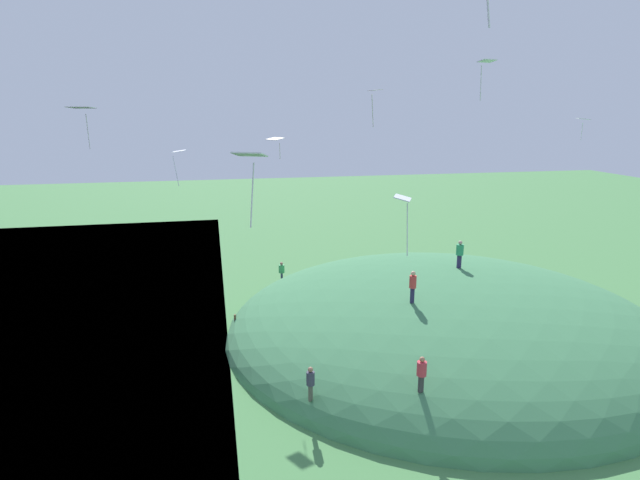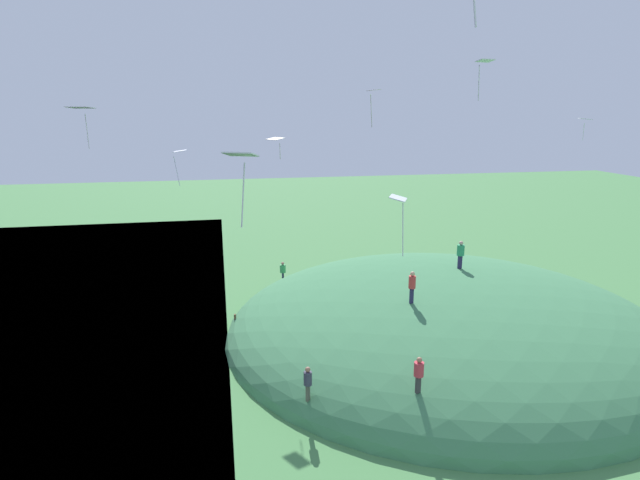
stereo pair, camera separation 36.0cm
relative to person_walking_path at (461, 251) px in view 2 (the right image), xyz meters
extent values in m
plane|color=#468045|center=(-9.01, -3.82, -4.67)|extent=(160.00, 160.00, 0.00)
ellipsoid|color=#3F7C4E|center=(-1.59, -1.64, -4.67)|extent=(27.07, 26.44, 7.17)
cube|color=#2A244B|center=(0.00, 0.00, -0.70)|extent=(0.28, 0.18, 0.87)
cylinder|color=#2A9059|center=(0.00, 0.00, 0.08)|extent=(0.54, 0.54, 0.69)
sphere|color=tan|center=(0.00, 0.00, 0.56)|extent=(0.26, 0.26, 0.26)
cube|color=#262448|center=(-5.13, -4.87, -0.89)|extent=(0.23, 0.17, 0.86)
cylinder|color=#C93A36|center=(-5.13, -4.87, -0.12)|extent=(0.47, 0.47, 0.68)
sphere|color=tan|center=(-5.13, -4.87, 0.34)|extent=(0.26, 0.26, 0.26)
cube|color=#525146|center=(-11.62, -9.62, -3.22)|extent=(0.22, 0.22, 0.78)
cylinder|color=#3A3A4D|center=(-11.62, -9.62, -2.53)|extent=(0.52, 0.52, 0.61)
sphere|color=#9F6D53|center=(-11.62, -9.62, -2.11)|extent=(0.23, 0.23, 0.23)
cube|color=#363235|center=(-7.22, -11.32, -2.35)|extent=(0.26, 0.21, 0.77)
cylinder|color=#C73541|center=(-7.22, -11.32, -1.65)|extent=(0.55, 0.55, 0.61)
sphere|color=#A46E51|center=(-7.22, -11.32, -1.23)|extent=(0.23, 0.23, 0.23)
cube|color=#262746|center=(-10.54, 7.99, -3.64)|extent=(0.14, 0.25, 0.76)
cylinder|color=#369450|center=(-10.54, 7.99, -2.96)|extent=(0.45, 0.45, 0.60)
sphere|color=#A46B5B|center=(-10.54, 7.99, -2.54)|extent=(0.23, 0.23, 0.23)
cube|color=white|center=(-14.50, -17.49, 7.79)|extent=(0.89, 0.79, 0.14)
cylinder|color=white|center=(-14.47, -17.54, 6.84)|extent=(0.16, 0.05, 1.53)
cube|color=white|center=(-4.44, -9.78, 10.70)|extent=(0.73, 0.57, 0.10)
cylinder|color=white|center=(-4.63, -9.74, 9.85)|extent=(0.14, 0.11, 1.37)
cube|color=white|center=(6.26, -2.09, 8.30)|extent=(1.02, 1.14, 0.10)
cylinder|color=white|center=(6.17, -2.20, 7.56)|extent=(0.14, 0.18, 1.00)
cube|color=silver|center=(-17.33, 4.12, 6.32)|extent=(0.84, 1.15, 0.14)
cylinder|color=silver|center=(-17.59, 3.90, 5.10)|extent=(0.30, 0.20, 1.86)
cube|color=white|center=(-9.13, -13.33, 5.92)|extent=(0.84, 0.95, 0.16)
cylinder|color=white|center=(-8.91, -13.32, 4.80)|extent=(0.06, 0.17, 1.84)
cube|color=silver|center=(-7.88, -6.04, 9.68)|extent=(0.54, 0.72, 0.08)
cylinder|color=silver|center=(-7.89, -5.76, 8.76)|extent=(0.18, 0.17, 1.50)
cube|color=white|center=(-20.71, -5.24, 8.90)|extent=(1.23, 1.04, 0.08)
cylinder|color=white|center=(-20.59, -5.03, 7.89)|extent=(0.10, 0.24, 1.50)
cube|color=silver|center=(-11.65, 1.28, 7.17)|extent=(1.12, 1.22, 0.13)
cylinder|color=silver|center=(-11.39, 1.10, 6.44)|extent=(0.06, 0.16, 0.94)
cylinder|color=brown|center=(-14.43, 0.52, -4.03)|extent=(0.14, 0.14, 1.27)
camera|label=1|loc=(-15.36, -29.66, 8.77)|focal=29.10mm
camera|label=2|loc=(-15.01, -29.73, 8.77)|focal=29.10mm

